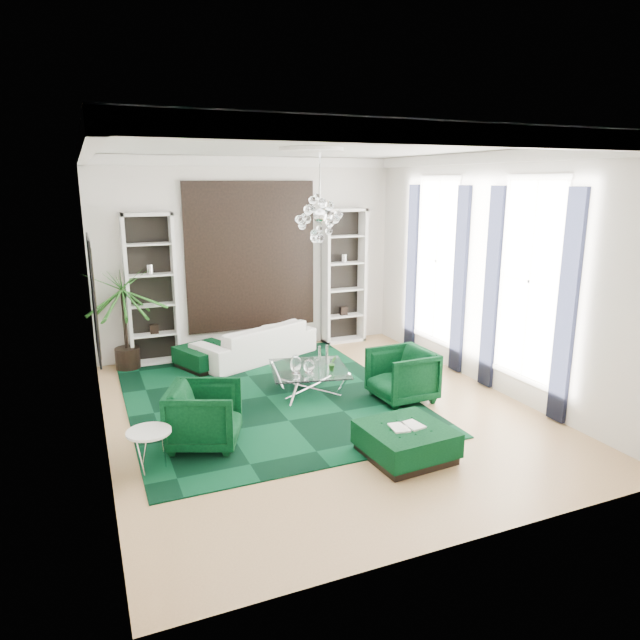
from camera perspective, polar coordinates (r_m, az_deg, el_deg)
name	(u,v)px	position (r m, az deg, el deg)	size (l,w,h in m)	color
floor	(320,411)	(8.65, -0.04, -9.07)	(6.00, 7.00, 0.02)	tan
ceiling	(320,145)	(7.99, -0.05, 17.09)	(6.00, 7.00, 0.02)	white
wall_back	(250,256)	(11.38, -6.97, 6.35)	(6.00, 0.02, 3.80)	silver
wall_front	(477,352)	(5.14, 15.39, -3.09)	(6.00, 0.02, 3.80)	silver
wall_left	(93,303)	(7.49, -21.79, 1.63)	(0.02, 7.00, 3.80)	silver
wall_right	(491,273)	(9.66, 16.69, 4.57)	(0.02, 7.00, 3.80)	silver
crown_molding	(320,154)	(7.98, -0.05, 16.30)	(6.00, 7.00, 0.18)	white
ceiling_medallion	(311,149)	(8.26, -0.89, 16.70)	(0.90, 0.90, 0.05)	white
tapestry	(251,256)	(11.33, -6.90, 6.33)	(2.50, 0.06, 2.80)	black
shelving_left	(151,290)	(10.89, -16.51, 2.89)	(0.90, 0.38, 2.80)	white
shelving_right	(344,276)	(11.95, 2.41, 4.37)	(0.90, 0.38, 2.80)	white
painting	(95,297)	(8.09, -21.61, 2.12)	(0.04, 1.30, 1.60)	black
window_near	(529,281)	(8.98, 20.22, 3.65)	(0.03, 1.10, 2.90)	white
curtain_near_a	(567,309)	(8.46, 23.47, 1.05)	(0.07, 0.30, 3.25)	black
curtain_near_b	(492,289)	(9.58, 16.78, 2.97)	(0.07, 0.30, 3.25)	black
window_far	(437,261)	(10.84, 11.58, 5.81)	(0.03, 1.10, 2.90)	white
curtain_far_a	(460,281)	(10.23, 13.81, 3.81)	(0.07, 0.30, 3.25)	black
curtain_far_b	(412,269)	(11.50, 9.18, 5.10)	(0.07, 0.30, 3.25)	black
rug	(267,397)	(9.17, -5.36, -7.64)	(4.20, 5.00, 0.02)	black
sofa	(255,342)	(10.97, -6.48, -2.19)	(2.39, 0.94, 0.70)	white
armchair_left	(205,416)	(7.58, -11.47, -9.36)	(0.87, 0.89, 0.81)	black
armchair_right	(402,375)	(8.99, 8.19, -5.47)	(0.87, 0.89, 0.81)	black
coffee_table	(309,380)	(9.27, -1.10, -6.05)	(1.20, 1.20, 0.41)	white
ottoman_side	(206,357)	(10.68, -11.32, -3.66)	(0.90, 0.90, 0.40)	black
ottoman_front	(406,442)	(7.29, 8.55, -11.97)	(1.00, 1.00, 0.40)	black
book	(406,426)	(7.20, 8.61, -10.43)	(0.42, 0.28, 0.03)	white
side_table	(150,451)	(7.16, -16.62, -12.48)	(0.52, 0.52, 0.50)	white
palm	(123,305)	(10.73, -19.07, 1.46)	(1.50, 1.50, 2.40)	#286921
chandelier	(320,216)	(8.38, -0.01, 10.36)	(0.80, 0.80, 0.72)	white
table_plant	(332,363)	(9.05, 1.25, -4.35)	(0.13, 0.11, 0.24)	#286921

